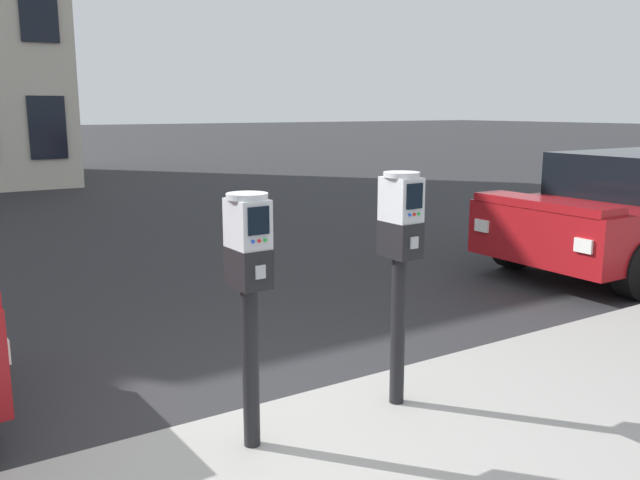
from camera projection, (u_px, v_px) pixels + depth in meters
ground_plane at (268, 440)px, 4.01m from camera, size 160.00×160.00×0.00m
parking_meter_near_kerb at (249, 275)px, 3.49m from camera, size 0.22×0.26×1.39m
parking_meter_twin_adjacent at (400, 247)px, 4.01m from camera, size 0.22×0.26×1.45m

